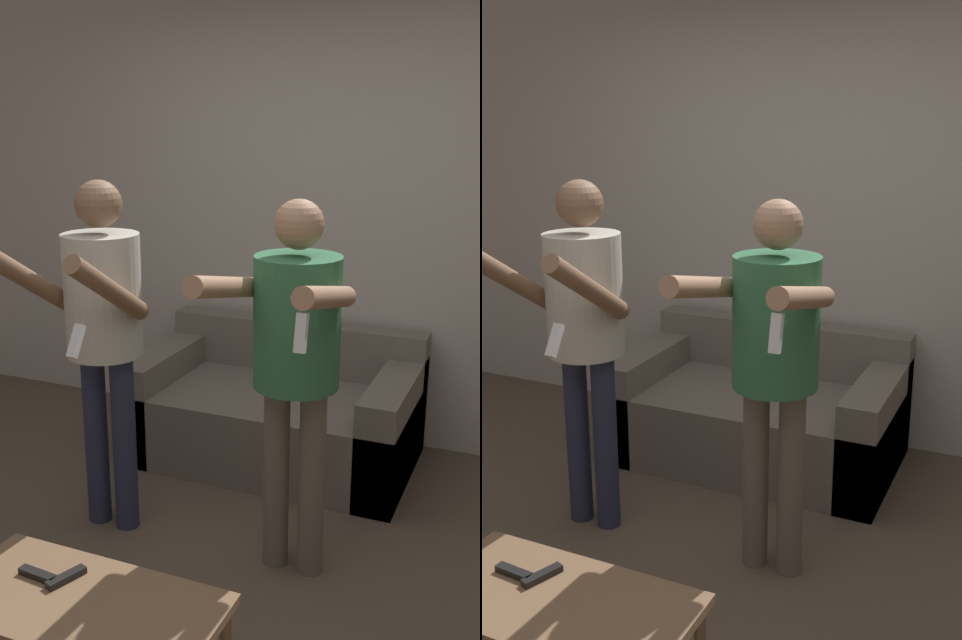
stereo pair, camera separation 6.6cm
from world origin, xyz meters
The scene contains 8 objects.
ground_plane centered at (0.00, 0.00, 0.00)m, with size 14.00×14.00×0.00m, color brown.
wall_back centered at (0.00, 2.01, 1.35)m, with size 6.40×0.06×2.70m.
couch centered at (-0.23, 1.52, 0.26)m, with size 1.55×0.90×0.71m.
person_standing_left centered at (-0.68, 0.51, 1.03)m, with size 0.46×0.70×1.63m.
person_standing_right centered at (0.23, 0.51, 1.01)m, with size 0.47×0.73×1.59m.
coffee_table centered at (-0.18, -0.42, 0.31)m, with size 0.95×0.49×0.35m.
remote_near centered at (-0.40, -0.38, 0.36)m, with size 0.15×0.05×0.02m.
remote_far centered at (-0.30, -0.35, 0.36)m, with size 0.09×0.15×0.02m.
Camera 1 is at (1.15, -2.18, 1.92)m, focal length 42.00 mm.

